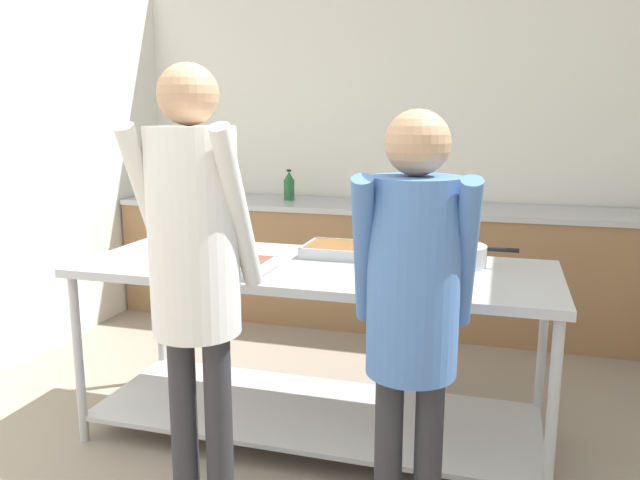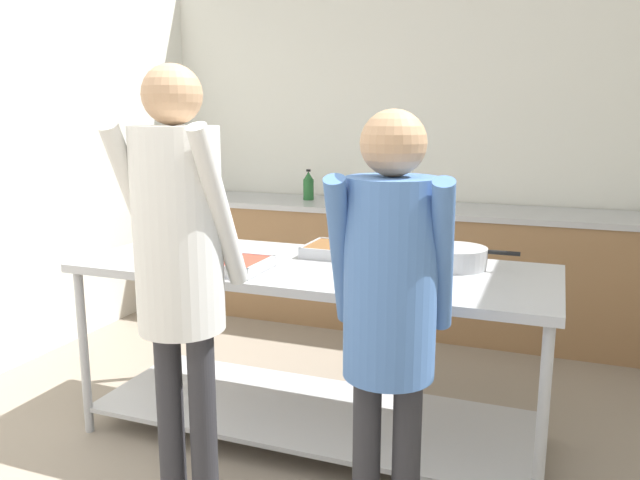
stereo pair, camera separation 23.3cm
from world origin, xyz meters
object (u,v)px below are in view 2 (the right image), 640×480
at_px(serving_tray_roast, 356,252).
at_px(guest_serving_right, 179,250).
at_px(water_bottle, 308,186).
at_px(plate_stack, 201,239).
at_px(guest_serving_left, 390,295).
at_px(serving_tray_vegetables, 221,264).
at_px(sauce_pan, 455,257).

relative_size(serving_tray_roast, guest_serving_right, 0.28).
distance_m(guest_serving_right, water_bottle, 2.72).
bearing_deg(plate_stack, guest_serving_left, -36.11).
bearing_deg(serving_tray_vegetables, water_bottle, 101.21).
bearing_deg(serving_tray_vegetables, sauce_pan, 22.87).
xyz_separation_m(serving_tray_vegetables, sauce_pan, (0.99, 0.42, 0.03)).
bearing_deg(guest_serving_left, serving_tray_roast, 113.64).
relative_size(plate_stack, serving_tray_roast, 0.51).
bearing_deg(serving_tray_roast, guest_serving_left, -66.36).
bearing_deg(serving_tray_vegetables, guest_serving_right, -74.23).
xyz_separation_m(sauce_pan, water_bottle, (-1.41, 1.67, 0.10)).
distance_m(serving_tray_roast, guest_serving_right, 1.11).
distance_m(plate_stack, water_bottle, 1.67).
bearing_deg(water_bottle, guest_serving_right, -77.81).
bearing_deg(water_bottle, serving_tray_roast, -60.71).
relative_size(serving_tray_vegetables, serving_tray_roast, 0.85).
bearing_deg(guest_serving_left, plate_stack, 143.89).
xyz_separation_m(sauce_pan, guest_serving_left, (-0.07, -0.94, 0.07)).
height_order(serving_tray_roast, guest_serving_left, guest_serving_left).
xyz_separation_m(guest_serving_left, water_bottle, (-1.34, 2.61, 0.03)).
bearing_deg(guest_serving_right, serving_tray_roast, 72.22).
bearing_deg(serving_tray_roast, serving_tray_vegetables, -136.15).
height_order(serving_tray_roast, water_bottle, water_bottle).
height_order(plate_stack, guest_serving_right, guest_serving_right).
distance_m(sauce_pan, guest_serving_left, 0.94).
xyz_separation_m(plate_stack, guest_serving_left, (1.30, -0.95, 0.08)).
relative_size(plate_stack, water_bottle, 1.05).
relative_size(serving_tray_roast, water_bottle, 2.08).
relative_size(guest_serving_left, water_bottle, 6.65).
height_order(sauce_pan, guest_serving_left, guest_serving_left).
xyz_separation_m(plate_stack, serving_tray_vegetables, (0.37, -0.43, -0.01)).
bearing_deg(plate_stack, serving_tray_roast, 2.98).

